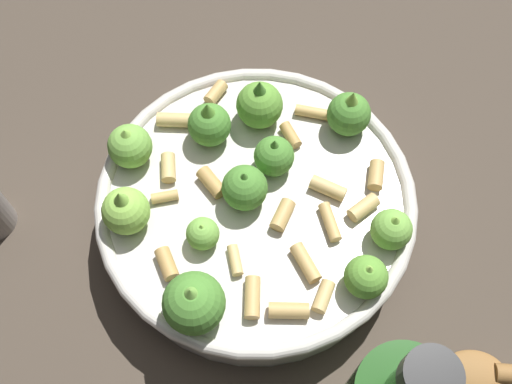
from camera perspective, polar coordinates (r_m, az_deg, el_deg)
name	(u,v)px	position (r m, az deg, el deg)	size (l,w,h in m)	color
ground_plane	(256,223)	(0.56, 0.00, -2.97)	(2.40, 2.40, 0.00)	#42382D
cooking_pan	(254,206)	(0.53, -0.17, -1.31)	(0.27, 0.27, 0.11)	beige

